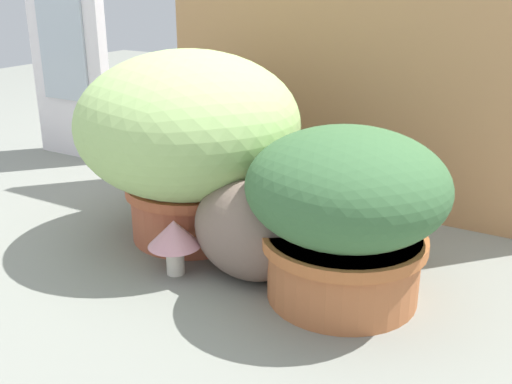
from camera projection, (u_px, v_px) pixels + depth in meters
ground_plane at (213, 277)px, 1.31m from camera, size 6.00×6.00×0.00m
cardboard_backdrop at (352, 32)px, 1.57m from camera, size 1.13×0.03×0.96m
window_panel_white at (65, 26)px, 2.03m from camera, size 0.33×0.05×0.90m
grass_planter at (189, 135)px, 1.43m from camera, size 0.53×0.53×0.46m
leafy_planter at (346, 209)px, 1.17m from camera, size 0.40×0.40×0.35m
cat at (256, 227)px, 1.26m from camera, size 0.38×0.18×0.32m
mushroom_ornament_pink at (174, 236)px, 1.30m from camera, size 0.12×0.12×0.13m
mushroom_ornament_red at (159, 210)px, 1.45m from camera, size 0.09×0.09×0.12m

